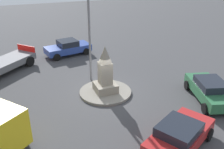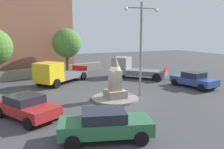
% 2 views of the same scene
% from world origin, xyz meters
% --- Properties ---
extents(ground_plane, '(80.00, 80.00, 0.00)m').
position_xyz_m(ground_plane, '(0.00, 0.00, 0.00)').
color(ground_plane, '#424244').
extents(traffic_island, '(3.47, 3.47, 0.16)m').
position_xyz_m(traffic_island, '(0.00, 0.00, 0.08)').
color(traffic_island, gray).
rests_on(traffic_island, ground).
extents(monument, '(1.39, 1.39, 3.16)m').
position_xyz_m(monument, '(0.00, 0.00, 1.46)').
color(monument, gray).
rests_on(monument, traffic_island).
extents(streetlamp, '(2.93, 0.28, 7.20)m').
position_xyz_m(streetlamp, '(-2.32, -0.28, 4.36)').
color(streetlamp, slate).
rests_on(streetlamp, ground).
extents(car_blue_parked_right, '(2.61, 4.37, 1.41)m').
position_xyz_m(car_blue_parked_right, '(-8.27, -0.68, 0.72)').
color(car_blue_parked_right, '#2D479E').
rests_on(car_blue_parked_right, ground).
extents(car_red_waiting, '(3.50, 4.41, 1.37)m').
position_xyz_m(car_red_waiting, '(6.30, 1.41, 0.72)').
color(car_red_waiting, '#B22323').
rests_on(car_red_waiting, ground).
extents(car_green_parked_left, '(4.55, 2.86, 1.41)m').
position_xyz_m(car_green_parked_left, '(3.26, 5.78, 0.74)').
color(car_green_parked_left, '#2D6B42').
rests_on(car_green_parked_left, ground).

